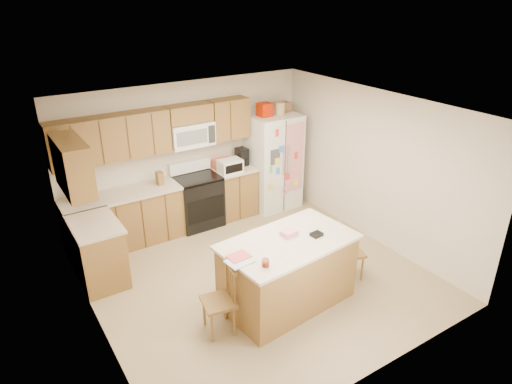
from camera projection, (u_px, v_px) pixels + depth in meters
ground at (257, 276)px, 6.75m from camera, size 4.50×4.50×0.00m
room_shell at (257, 187)px, 6.16m from camera, size 4.60×4.60×2.52m
cabinetry at (144, 193)px, 7.27m from camera, size 3.36×1.56×2.15m
stove at (198, 200)px, 8.04m from camera, size 0.76×0.65×1.13m
refrigerator at (273, 160)px, 8.58m from camera, size 0.90×0.79×2.04m
island at (287, 272)px, 6.01m from camera, size 1.86×1.17×1.05m
windsor_chair_left at (220, 301)px, 5.53m from camera, size 0.44×0.46×0.92m
windsor_chair_back at (254, 254)px, 6.49m from camera, size 0.43×0.41×0.93m
windsor_chair_right at (349, 252)px, 6.58m from camera, size 0.45×0.46×0.88m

